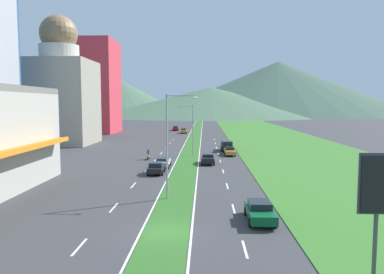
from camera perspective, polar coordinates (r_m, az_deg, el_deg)
ground_plane at (r=26.18m, az=-4.04°, el=-14.58°), size 600.00×600.00×0.00m
grass_median at (r=85.00m, az=0.15°, el=-0.80°), size 3.20×240.00×0.06m
grass_verge_right at (r=86.85m, az=13.86°, el=-0.83°), size 24.00×240.00×0.06m
lane_dash_left_2 at (r=24.79m, az=-17.01°, el=-15.93°), size 0.16×2.80×0.01m
lane_dash_left_3 at (r=32.69m, az=-12.00°, el=-10.63°), size 0.16×2.80×0.01m
lane_dash_left_4 at (r=40.90m, az=-9.07°, el=-7.38°), size 0.16×2.80×0.01m
lane_dash_left_5 at (r=49.28m, az=-7.14°, el=-5.22°), size 0.16×2.80×0.01m
lane_dash_left_6 at (r=57.74m, az=-5.79°, el=-3.68°), size 0.16×2.80×0.01m
lane_dash_left_7 at (r=66.25m, az=-4.79°, el=-2.53°), size 0.16×2.80×0.01m
lane_dash_left_8 at (r=74.80m, az=-4.01°, el=-1.65°), size 0.16×2.80×0.01m
lane_dash_left_9 at (r=83.38m, az=-3.40°, el=-0.95°), size 0.16×2.80×0.01m
lane_dash_left_10 at (r=91.97m, az=-2.90°, el=-0.38°), size 0.16×2.80×0.01m
lane_dash_right_2 at (r=23.69m, az=8.17°, el=-16.77°), size 0.16×2.80×0.01m
lane_dash_right_3 at (r=31.87m, az=6.44°, el=-10.96°), size 0.16×2.80×0.01m
lane_dash_right_4 at (r=40.25m, az=5.47°, el=-7.54°), size 0.16×2.80×0.01m
lane_dash_right_5 at (r=48.73m, az=4.84°, el=-5.31°), size 0.16×2.80×0.01m
lane_dash_right_6 at (r=57.27m, az=4.40°, el=-3.74°), size 0.16×2.80×0.01m
lane_dash_right_7 at (r=65.85m, az=4.07°, el=-2.58°), size 0.16×2.80×0.01m
lane_dash_right_8 at (r=74.44m, az=3.82°, el=-1.68°), size 0.16×2.80×0.01m
lane_dash_right_9 at (r=83.06m, az=3.62°, el=-0.97°), size 0.16×2.80×0.01m
lane_dash_right_10 at (r=91.68m, az=3.46°, el=-0.40°), size 0.16×2.80×0.01m
edge_line_median_left at (r=85.08m, az=-1.03°, el=-0.82°), size 0.16×240.00×0.01m
edge_line_median_right at (r=84.97m, az=1.33°, el=-0.82°), size 0.16×240.00×0.01m
domed_building at (r=86.42m, az=-19.67°, el=6.59°), size 14.00×14.00×27.93m
midrise_colored at (r=117.13m, az=-15.44°, el=7.46°), size 15.60×15.60×27.89m
hill_far_left at (r=328.93m, az=-11.87°, el=6.26°), size 124.86×124.86×31.86m
hill_far_center at (r=274.39m, az=2.91°, el=5.49°), size 168.55×168.55×21.16m
hill_far_right at (r=327.77m, az=13.10°, el=7.38°), size 216.07×216.07×44.89m
street_lamp_near at (r=33.89m, az=-3.43°, el=-0.40°), size 2.89×0.31×9.72m
street_lamp_mid at (r=61.88m, az=-0.15°, el=1.55°), size 2.70×0.40×8.58m
car_0 at (r=54.51m, az=2.47°, el=-3.37°), size 1.96×4.20×1.50m
car_1 at (r=51.77m, az=-4.51°, el=-3.90°), size 1.98×4.31×1.34m
car_2 at (r=64.03m, az=5.85°, el=-2.15°), size 1.88×4.73×1.43m
car_3 at (r=110.96m, az=-1.27°, el=0.98°), size 1.87×4.06×1.54m
car_4 at (r=47.10m, az=-5.56°, el=-4.76°), size 2.02×4.19×1.48m
car_5 at (r=122.59m, az=-2.56°, el=1.36°), size 1.87×4.78×1.51m
car_6 at (r=28.84m, az=10.45°, el=-11.19°), size 2.03×4.61×1.48m
pickup_truck_0 at (r=69.33m, az=5.40°, el=-1.38°), size 2.18×5.40×2.00m
motorcycle_rider at (r=59.09m, az=-6.75°, el=-2.76°), size 0.36×2.00×1.80m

